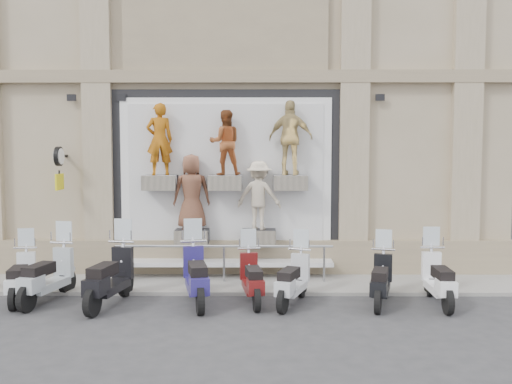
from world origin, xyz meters
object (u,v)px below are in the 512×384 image
(guard_rail, at_px, (224,265))
(scooter_c, at_px, (47,264))
(scooter_g, at_px, (293,269))
(scooter_h, at_px, (381,269))
(scooter_e, at_px, (196,264))
(scooter_i, at_px, (439,268))
(scooter_f, at_px, (252,268))
(scooter_d, at_px, (109,265))
(clock_sign_bracket, at_px, (59,163))
(scooter_b, at_px, (20,267))

(guard_rail, height_order, scooter_c, scooter_c)
(scooter_c, bearing_deg, scooter_g, 11.03)
(guard_rail, distance_m, scooter_h, 3.66)
(scooter_e, distance_m, scooter_i, 4.87)
(scooter_f, xyz_separation_m, scooter_i, (3.74, -0.13, 0.03))
(scooter_d, bearing_deg, clock_sign_bracket, 138.51)
(scooter_e, xyz_separation_m, scooter_f, (1.12, 0.11, -0.11))
(guard_rail, distance_m, scooter_f, 1.67)
(scooter_b, xyz_separation_m, scooter_e, (3.61, -0.15, 0.11))
(scooter_c, height_order, scooter_f, scooter_c)
(guard_rail, bearing_deg, scooter_e, -105.87)
(clock_sign_bracket, distance_m, scooter_b, 2.85)
(scooter_d, bearing_deg, scooter_h, 11.88)
(clock_sign_bracket, distance_m, scooter_c, 2.85)
(scooter_b, xyz_separation_m, scooter_f, (4.74, -0.04, -0.00))
(scooter_c, xyz_separation_m, scooter_f, (4.17, 0.01, -0.08))
(scooter_h, bearing_deg, scooter_c, -164.64)
(scooter_e, xyz_separation_m, scooter_g, (1.94, -0.04, -0.10))
(scooter_g, height_order, scooter_h, scooter_g)
(clock_sign_bracket, relative_size, scooter_f, 0.58)
(scooter_d, xyz_separation_m, scooter_e, (1.71, 0.15, -0.01))
(scooter_g, xyz_separation_m, scooter_h, (1.77, 0.01, -0.00))
(scooter_b, xyz_separation_m, scooter_c, (0.57, -0.06, 0.08))
(scooter_h, bearing_deg, scooter_g, -163.32)
(guard_rail, bearing_deg, scooter_b, -160.23)
(guard_rail, distance_m, scooter_g, 2.24)
(clock_sign_bracket, bearing_deg, scooter_d, -52.16)
(scooter_f, bearing_deg, scooter_i, -10.49)
(scooter_h, bearing_deg, scooter_d, -162.35)
(scooter_d, distance_m, scooter_e, 1.71)
(scooter_c, distance_m, scooter_e, 3.04)
(clock_sign_bracket, height_order, scooter_f, clock_sign_bracket)
(scooter_c, bearing_deg, scooter_b, -172.93)
(scooter_g, relative_size, scooter_i, 0.97)
(scooter_d, height_order, scooter_g, scooter_d)
(scooter_c, height_order, scooter_h, scooter_c)
(scooter_b, distance_m, scooter_i, 8.48)
(scooter_c, height_order, scooter_g, scooter_c)
(clock_sign_bracket, relative_size, scooter_i, 0.55)
(scooter_f, xyz_separation_m, scooter_h, (2.59, -0.14, 0.01))
(scooter_e, bearing_deg, scooter_i, -12.10)
(scooter_b, distance_m, scooter_d, 1.93)
(scooter_b, bearing_deg, guard_rail, 9.71)
(scooter_d, relative_size, scooter_f, 1.16)
(scooter_c, height_order, scooter_d, scooter_d)
(clock_sign_bracket, xyz_separation_m, scooter_b, (-0.17, -1.93, -2.08))
(guard_rail, distance_m, scooter_i, 4.71)
(scooter_g, bearing_deg, scooter_d, -158.05)
(scooter_f, distance_m, scooter_i, 3.75)
(clock_sign_bracket, height_order, scooter_i, clock_sign_bracket)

